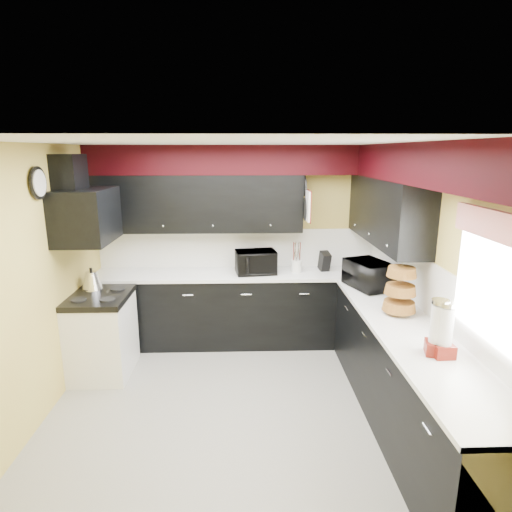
{
  "coord_description": "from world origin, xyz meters",
  "views": [
    {
      "loc": [
        0.06,
        -3.68,
        2.43
      ],
      "look_at": [
        0.2,
        0.8,
        1.33
      ],
      "focal_mm": 30.0,
      "sensor_mm": 36.0,
      "label": 1
    }
  ],
  "objects_px": {
    "microwave": "(369,275)",
    "utensil_crock": "(297,266)",
    "toaster_oven": "(256,262)",
    "knife_block": "(324,262)",
    "kettle": "(92,280)"
  },
  "relations": [
    {
      "from": "microwave",
      "to": "utensil_crock",
      "type": "height_order",
      "value": "microwave"
    },
    {
      "from": "toaster_oven",
      "to": "knife_block",
      "type": "height_order",
      "value": "toaster_oven"
    },
    {
      "from": "utensil_crock",
      "to": "microwave",
      "type": "bearing_deg",
      "value": -42.54
    },
    {
      "from": "utensil_crock",
      "to": "kettle",
      "type": "bearing_deg",
      "value": -166.8
    },
    {
      "from": "microwave",
      "to": "kettle",
      "type": "distance_m",
      "value": 3.1
    },
    {
      "from": "microwave",
      "to": "knife_block",
      "type": "relative_size",
      "value": 2.23
    },
    {
      "from": "microwave",
      "to": "utensil_crock",
      "type": "distance_m",
      "value": 0.99
    },
    {
      "from": "toaster_oven",
      "to": "microwave",
      "type": "height_order",
      "value": "microwave"
    },
    {
      "from": "knife_block",
      "to": "kettle",
      "type": "bearing_deg",
      "value": -177.85
    },
    {
      "from": "toaster_oven",
      "to": "kettle",
      "type": "distance_m",
      "value": 1.93
    },
    {
      "from": "utensil_crock",
      "to": "knife_block",
      "type": "bearing_deg",
      "value": 5.63
    },
    {
      "from": "toaster_oven",
      "to": "utensil_crock",
      "type": "xyz_separation_m",
      "value": [
        0.52,
        0.04,
        -0.07
      ]
    },
    {
      "from": "toaster_oven",
      "to": "microwave",
      "type": "xyz_separation_m",
      "value": [
        1.24,
        -0.62,
        0.01
      ]
    },
    {
      "from": "knife_block",
      "to": "kettle",
      "type": "distance_m",
      "value": 2.8
    },
    {
      "from": "utensil_crock",
      "to": "kettle",
      "type": "distance_m",
      "value": 2.44
    }
  ]
}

